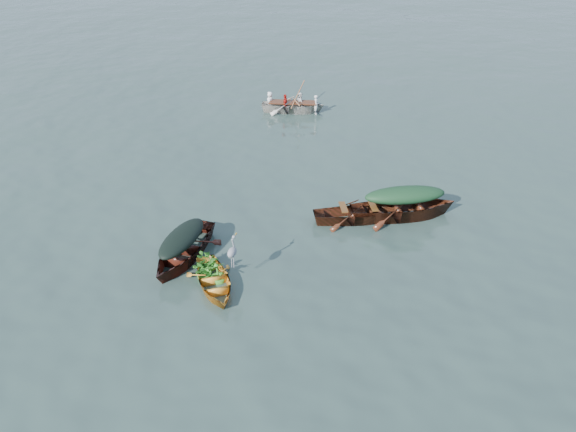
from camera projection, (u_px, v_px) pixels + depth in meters
name	position (u px, v px, depth m)	size (l,w,h in m)	color
ground	(283.00, 256.00, 16.26)	(140.00, 140.00, 0.00)	#32463F
yellow_dinghy	(214.00, 287.00, 14.98)	(1.24, 2.87, 0.75)	orange
dark_covered_boat	(184.00, 258.00, 16.15)	(1.49, 4.00, 1.02)	#43180F
green_tarp_boat	(402.00, 217.00, 18.13)	(1.48, 4.76, 1.13)	#542513
open_wooden_boat	(357.00, 221.00, 17.95)	(1.22, 3.93, 0.89)	#4F2113
rowed_boat	(293.00, 112.00, 26.54)	(1.24, 4.12, 0.97)	beige
dark_tarp_cover	(182.00, 238.00, 15.79)	(0.82, 2.20, 0.40)	black
green_tarp_cover	(405.00, 195.00, 17.71)	(0.81, 2.62, 0.52)	#153518
thwart_benches	(358.00, 208.00, 17.71)	(0.73, 1.97, 0.04)	#573214
heron	(232.00, 257.00, 14.75)	(0.28, 0.40, 0.92)	gray
dinghy_weeds	(209.00, 255.00, 15.09)	(0.70, 0.90, 0.60)	#36751E
rowers	(293.00, 94.00, 26.10)	(1.11, 2.88, 0.76)	silver
oars	(293.00, 102.00, 26.28)	(2.60, 0.60, 0.06)	#A8683F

